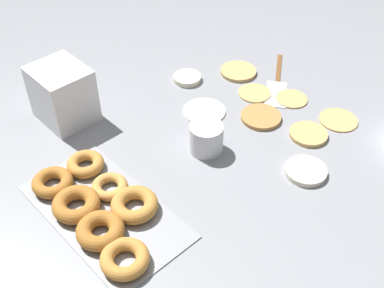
% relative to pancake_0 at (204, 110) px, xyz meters
% --- Properties ---
extents(ground_plane, '(3.00, 3.00, 0.00)m').
position_rel_pancake_0_xyz_m(ground_plane, '(0.11, -0.01, -0.00)').
color(ground_plane, gray).
extents(pancake_0, '(0.12, 0.12, 0.01)m').
position_rel_pancake_0_xyz_m(pancake_0, '(0.00, 0.00, 0.00)').
color(pancake_0, beige).
rests_on(pancake_0, ground_plane).
extents(pancake_1, '(0.09, 0.09, 0.01)m').
position_rel_pancake_0_xyz_m(pancake_1, '(0.04, 0.16, -0.00)').
color(pancake_1, tan).
rests_on(pancake_1, ground_plane).
extents(pancake_2, '(0.11, 0.11, 0.01)m').
position_rel_pancake_0_xyz_m(pancake_2, '(-0.07, 0.21, 0.00)').
color(pancake_2, tan).
rests_on(pancake_2, ground_plane).
extents(pancake_3, '(0.10, 0.10, 0.01)m').
position_rel_pancake_0_xyz_m(pancake_3, '(0.27, 0.24, -0.00)').
color(pancake_3, tan).
rests_on(pancake_3, ground_plane).
extents(pancake_4, '(0.10, 0.10, 0.01)m').
position_rel_pancake_0_xyz_m(pancake_4, '(0.26, 0.13, 0.00)').
color(pancake_4, tan).
rests_on(pancake_4, ground_plane).
extents(pancake_5, '(0.09, 0.09, 0.01)m').
position_rel_pancake_0_xyz_m(pancake_5, '(0.13, 0.22, -0.00)').
color(pancake_5, tan).
rests_on(pancake_5, ground_plane).
extents(pancake_6, '(0.11, 0.11, 0.01)m').
position_rel_pancake_0_xyz_m(pancake_6, '(0.13, 0.09, 0.00)').
color(pancake_6, '#B27F42').
rests_on(pancake_6, ground_plane).
extents(pancake_7, '(0.10, 0.10, 0.01)m').
position_rel_pancake_0_xyz_m(pancake_7, '(0.33, 0.01, 0.00)').
color(pancake_7, beige).
rests_on(pancake_7, ground_plane).
extents(pancake_8, '(0.08, 0.08, 0.02)m').
position_rel_pancake_0_xyz_m(pancake_8, '(-0.14, 0.07, 0.00)').
color(pancake_8, beige).
rests_on(pancake_8, ground_plane).
extents(donut_tray, '(0.39, 0.21, 0.04)m').
position_rel_pancake_0_xyz_m(donut_tray, '(0.10, -0.42, 0.01)').
color(donut_tray, '#93969B').
rests_on(donut_tray, ground_plane).
extents(container_stack, '(0.15, 0.13, 0.15)m').
position_rel_pancake_0_xyz_m(container_stack, '(-0.24, -0.29, 0.07)').
color(container_stack, white).
rests_on(container_stack, ground_plane).
extents(paper_cup, '(0.08, 0.08, 0.08)m').
position_rel_pancake_0_xyz_m(paper_cup, '(0.11, -0.10, 0.03)').
color(paper_cup, white).
rests_on(paper_cup, ground_plane).
extents(spatula, '(0.20, 0.25, 0.01)m').
position_rel_pancake_0_xyz_m(spatula, '(0.07, 0.23, -0.00)').
color(spatula, brown).
rests_on(spatula, ground_plane).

